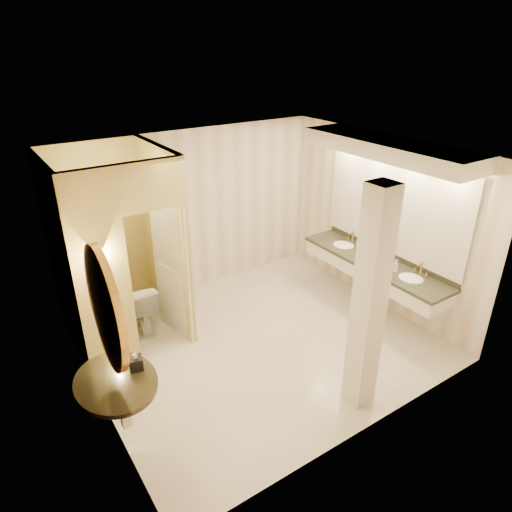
{
  "coord_description": "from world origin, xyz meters",
  "views": [
    {
      "loc": [
        -3.03,
        -4.45,
        3.96
      ],
      "look_at": [
        0.07,
        0.2,
        1.27
      ],
      "focal_mm": 32.0,
      "sensor_mm": 36.0,
      "label": 1
    }
  ],
  "objects": [
    {
      "name": "floor",
      "position": [
        0.0,
        0.0,
        0.0
      ],
      "size": [
        4.5,
        4.5,
        0.0
      ],
      "primitive_type": "plane",
      "color": "silver",
      "rests_on": "ground"
    },
    {
      "name": "wall_back",
      "position": [
        0.0,
        2.0,
        1.35
      ],
      "size": [
        4.5,
        0.02,
        2.7
      ],
      "primitive_type": "cube",
      "color": "silver",
      "rests_on": "floor"
    },
    {
      "name": "soap_bottle_b",
      "position": [
        1.84,
        -0.42,
        0.93
      ],
      "size": [
        0.1,
        0.1,
        0.11
      ],
      "primitive_type": "imported",
      "rotation": [
        0.0,
        0.0,
        0.15
      ],
      "color": "silver",
      "rests_on": "vanity"
    },
    {
      "name": "pillar",
      "position": [
        0.35,
        -1.6,
        1.35
      ],
      "size": [
        0.28,
        0.28,
        2.7
      ],
      "primitive_type": "cube",
      "color": "silver",
      "rests_on": "floor"
    },
    {
      "name": "wall_left",
      "position": [
        -2.25,
        0.0,
        1.35
      ],
      "size": [
        0.02,
        4.0,
        2.7
      ],
      "primitive_type": "cube",
      "color": "silver",
      "rests_on": "floor"
    },
    {
      "name": "toilet",
      "position": [
        -1.32,
        1.26,
        0.38
      ],
      "size": [
        0.44,
        0.76,
        0.77
      ],
      "primitive_type": "imported",
      "rotation": [
        0.0,
        0.0,
        3.12
      ],
      "color": "white",
      "rests_on": "floor"
    },
    {
      "name": "soap_bottle_c",
      "position": [
        1.91,
        -0.68,
        0.97
      ],
      "size": [
        0.09,
        0.09,
        0.19
      ],
      "primitive_type": "imported",
      "rotation": [
        0.0,
        0.0,
        0.18
      ],
      "color": "#C6B28C",
      "rests_on": "vanity"
    },
    {
      "name": "console_shelf",
      "position": [
        -2.21,
        -0.73,
        1.34
      ],
      "size": [
        1.0,
        1.0,
        1.95
      ],
      "color": "black",
      "rests_on": "floor"
    },
    {
      "name": "wall_front",
      "position": [
        0.0,
        -2.0,
        1.35
      ],
      "size": [
        4.5,
        0.02,
        2.7
      ],
      "primitive_type": "cube",
      "color": "silver",
      "rests_on": "floor"
    },
    {
      "name": "ceiling",
      "position": [
        0.0,
        0.0,
        2.7
      ],
      "size": [
        4.5,
        4.5,
        0.0
      ],
      "primitive_type": "plane",
      "rotation": [
        3.14,
        0.0,
        0.0
      ],
      "color": "white",
      "rests_on": "wall_back"
    },
    {
      "name": "tissue_box",
      "position": [
        -1.99,
        -0.67,
        0.94
      ],
      "size": [
        0.17,
        0.17,
        0.14
      ],
      "primitive_type": "cube",
      "rotation": [
        0.0,
        0.0,
        -0.24
      ],
      "color": "black",
      "rests_on": "console_shelf"
    },
    {
      "name": "soap_bottle_a",
      "position": [
        1.91,
        -0.07,
        0.94
      ],
      "size": [
        0.07,
        0.07,
        0.13
      ],
      "primitive_type": "imported",
      "rotation": [
        0.0,
        0.0,
        -0.22
      ],
      "color": "beige",
      "rests_on": "vanity"
    },
    {
      "name": "toilet_closet",
      "position": [
        -1.11,
        0.97,
        1.39
      ],
      "size": [
        1.5,
        1.55,
        2.7
      ],
      "color": "#DACB72",
      "rests_on": "floor"
    },
    {
      "name": "wall_sconce",
      "position": [
        -1.93,
        0.43,
        1.73
      ],
      "size": [
        0.14,
        0.14,
        0.42
      ],
      "color": "#BE8D3C",
      "rests_on": "toilet_closet"
    },
    {
      "name": "vanity",
      "position": [
        1.98,
        -0.26,
        1.63
      ],
      "size": [
        0.75,
        2.73,
        2.09
      ],
      "color": "silver",
      "rests_on": "floor"
    },
    {
      "name": "wall_right",
      "position": [
        2.25,
        0.0,
        1.35
      ],
      "size": [
        0.02,
        4.0,
        2.7
      ],
      "primitive_type": "cube",
      "color": "silver",
      "rests_on": "floor"
    }
  ]
}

